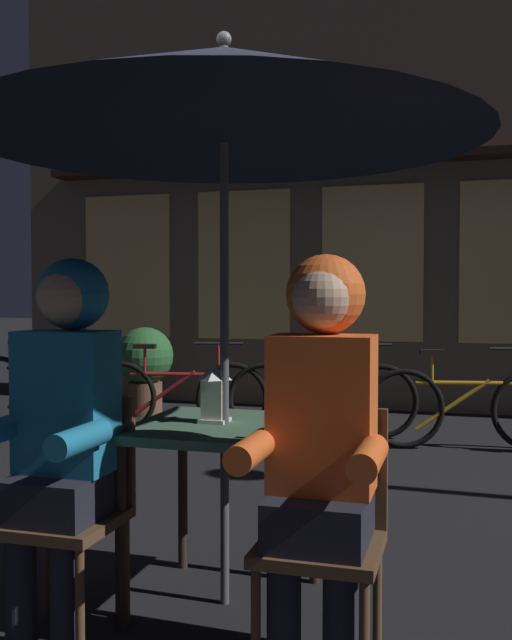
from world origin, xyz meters
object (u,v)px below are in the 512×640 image
(bicycle_second, at_px, (176,396))
(cafe_table, at_px, (225,448))
(person_right_hooded, at_px, (321,421))
(potted_plant, at_px, (145,363))
(chair_right, at_px, (324,523))
(person_left_hooded, at_px, (63,408))
(patio_umbrella, at_px, (224,95))
(bicycle_fourth, at_px, (467,407))
(lantern, at_px, (215,393))
(bicycle_nearest, at_px, (44,390))
(bicycle_third, at_px, (321,398))
(chair_left, at_px, (72,500))

(bicycle_second, bearing_deg, cafe_table, -64.08)
(person_right_hooded, distance_m, potted_plant, 5.31)
(chair_right, xyz_separation_m, person_left_hooded, (-0.96, -0.06, 0.36))
(patio_umbrella, xyz_separation_m, bicycle_fourth, (0.96, 3.28, -1.71))
(lantern, bearing_deg, bicycle_nearest, 131.89)
(bicycle_fourth, xyz_separation_m, potted_plant, (-3.24, 0.82, 0.20))
(chair_right, distance_m, bicycle_third, 3.87)
(bicycle_fourth, distance_m, potted_plant, 3.35)
(patio_umbrella, distance_m, person_right_hooded, 1.37)
(patio_umbrella, height_order, potted_plant, patio_umbrella)
(lantern, distance_m, bicycle_second, 3.56)
(lantern, bearing_deg, patio_umbrella, -19.45)
(chair_right, relative_size, person_right_hooded, 0.62)
(cafe_table, height_order, bicycle_fourth, bicycle_fourth)
(patio_umbrella, xyz_separation_m, person_left_hooded, (-0.48, -0.43, -1.21))
(cafe_table, height_order, chair_right, chair_right)
(chair_left, bearing_deg, bicycle_second, 106.76)
(chair_left, bearing_deg, bicycle_fourth, 68.39)
(bicycle_second, relative_size, potted_plant, 1.81)
(person_left_hooded, bearing_deg, chair_right, 3.39)
(patio_umbrella, xyz_separation_m, potted_plant, (-2.28, 4.10, -1.51))
(bicycle_third, bearing_deg, chair_left, -93.23)
(bicycle_fourth, bearing_deg, bicycle_third, 173.18)
(patio_umbrella, height_order, person_left_hooded, patio_umbrella)
(patio_umbrella, bearing_deg, bicycle_third, 94.44)
(bicycle_third, relative_size, potted_plant, 1.81)
(lantern, xyz_separation_m, bicycle_nearest, (-2.88, 3.21, -0.51))
(chair_left, distance_m, person_right_hooded, 1.03)
(bicycle_nearest, bearing_deg, bicycle_second, -1.23)
(chair_right, distance_m, potted_plant, 5.25)
(bicycle_nearest, distance_m, bicycle_third, 2.67)
(patio_umbrella, height_order, bicycle_nearest, patio_umbrella)
(chair_right, distance_m, bicycle_second, 4.11)
(bicycle_second, height_order, bicycle_fourth, same)
(bicycle_second, bearing_deg, bicycle_third, 9.96)
(chair_left, xyz_separation_m, bicycle_fourth, (1.44, 3.65, -0.14))
(bicycle_second, height_order, potted_plant, potted_plant)
(lantern, distance_m, bicycle_third, 3.45)
(bicycle_fourth, bearing_deg, chair_left, -111.61)
(chair_right, relative_size, bicycle_fourth, 0.53)
(chair_left, xyz_separation_m, bicycle_third, (0.21, 3.79, -0.14))
(bicycle_nearest, height_order, bicycle_second, same)
(bicycle_fourth, bearing_deg, person_left_hooded, -111.31)
(person_right_hooded, bearing_deg, cafe_table, 138.43)
(person_right_hooded, distance_m, bicycle_fourth, 3.77)
(person_left_hooded, xyz_separation_m, bicycle_second, (-1.07, 3.62, -0.50))
(lantern, height_order, person_left_hooded, person_left_hooded)
(person_left_hooded, relative_size, bicycle_second, 0.84)
(bicycle_second, bearing_deg, potted_plant, 128.82)
(cafe_table, bearing_deg, bicycle_fourth, 73.60)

